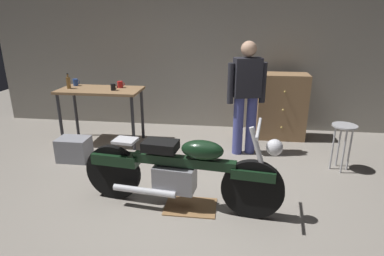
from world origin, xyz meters
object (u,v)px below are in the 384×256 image
object	(u,v)px
bottle	(68,82)
person_standing	(246,94)
mug_red_diner	(120,84)
motorcycle	(181,170)
storage_bin	(74,149)
shop_stool	(343,135)
wooden_dresser	(281,106)
mug_blue_enamel	(76,82)
mug_black_matte	(113,87)

from	to	relation	value
bottle	person_standing	bearing A→B (deg)	-2.52
mug_red_diner	bottle	bearing A→B (deg)	-167.56
motorcycle	storage_bin	world-z (taller)	motorcycle
shop_stool	wooden_dresser	xyz separation A→B (m)	(-0.65, 1.19, 0.05)
person_standing	mug_blue_enamel	xyz separation A→B (m)	(-2.78, 0.35, 0.03)
person_standing	shop_stool	bearing A→B (deg)	146.95
person_standing	storage_bin	distance (m)	2.62
mug_black_matte	person_standing	bearing A→B (deg)	-2.31
shop_stool	mug_blue_enamel	xyz separation A→B (m)	(-4.06, 0.77, 0.46)
wooden_dresser	motorcycle	bearing A→B (deg)	-119.19
motorcycle	person_standing	xyz separation A→B (m)	(0.71, 1.61, 0.48)
motorcycle	mug_blue_enamel	world-z (taller)	mug_blue_enamel
motorcycle	person_standing	bearing A→B (deg)	73.20
motorcycle	wooden_dresser	bearing A→B (deg)	67.71
shop_stool	storage_bin	world-z (taller)	shop_stool
shop_stool	mug_red_diner	bearing A→B (deg)	167.75
person_standing	bottle	bearing A→B (deg)	-17.55
motorcycle	storage_bin	xyz separation A→B (m)	(-1.73, 1.02, -0.28)
motorcycle	mug_blue_enamel	xyz separation A→B (m)	(-2.08, 1.96, 0.51)
wooden_dresser	mug_black_matte	xyz separation A→B (m)	(-2.66, -0.69, 0.40)
shop_stool	wooden_dresser	bearing A→B (deg)	118.77
person_standing	mug_blue_enamel	world-z (taller)	person_standing
motorcycle	person_standing	distance (m)	1.82
person_standing	mug_red_diner	xyz separation A→B (m)	(-2.00, 0.30, 0.03)
motorcycle	bottle	bearing A→B (deg)	147.07
wooden_dresser	mug_blue_enamel	bearing A→B (deg)	-172.95
storage_bin	shop_stool	bearing A→B (deg)	2.73
person_standing	bottle	size ratio (longest dim) A/B	6.93
shop_stool	bottle	xyz separation A→B (m)	(-4.06, 0.54, 0.50)
bottle	mug_black_matte	bearing A→B (deg)	-3.08
bottle	mug_blue_enamel	bearing A→B (deg)	89.60
mug_red_diner	shop_stool	bearing A→B (deg)	-12.25
shop_stool	mug_red_diner	xyz separation A→B (m)	(-3.28, 0.71, 0.45)
motorcycle	bottle	world-z (taller)	bottle
motorcycle	bottle	distance (m)	2.76
wooden_dresser	mug_blue_enamel	size ratio (longest dim) A/B	9.62
wooden_dresser	mug_red_diner	bearing A→B (deg)	-169.64
shop_stool	mug_blue_enamel	world-z (taller)	mug_blue_enamel
mug_blue_enamel	bottle	world-z (taller)	bottle
mug_blue_enamel	bottle	size ratio (longest dim) A/B	0.47
person_standing	storage_bin	size ratio (longest dim) A/B	3.80
shop_stool	wooden_dresser	world-z (taller)	wooden_dresser
wooden_dresser	storage_bin	xyz separation A→B (m)	(-3.06, -1.37, -0.38)
bottle	shop_stool	bearing A→B (deg)	-7.55
storage_bin	mug_blue_enamel	distance (m)	1.28
shop_stool	mug_black_matte	world-z (taller)	mug_black_matte
wooden_dresser	mug_blue_enamel	world-z (taller)	wooden_dresser
person_standing	wooden_dresser	distance (m)	1.06
wooden_dresser	storage_bin	size ratio (longest dim) A/B	2.50
mug_blue_enamel	mug_red_diner	bearing A→B (deg)	-4.24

